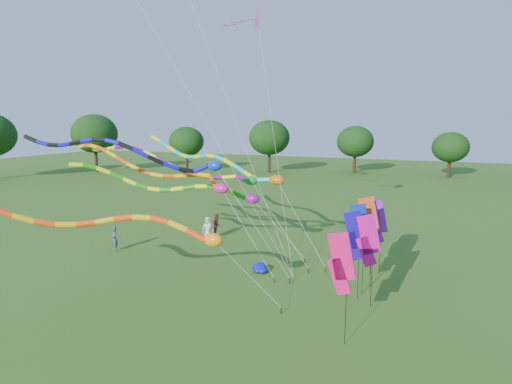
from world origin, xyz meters
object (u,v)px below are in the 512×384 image
at_px(blue_nylon_heap, 258,267).
at_px(tube_kite_red, 112,223).
at_px(tube_kite_orange, 160,170).
at_px(person_a, 208,229).
at_px(person_c, 217,225).
at_px(person_b, 114,239).

bearing_deg(blue_nylon_heap, tube_kite_red, -117.62).
relative_size(tube_kite_orange, person_a, 9.09).
relative_size(tube_kite_red, blue_nylon_heap, 9.23).
xyz_separation_m(tube_kite_orange, blue_nylon_heap, (6.59, -0.21, -5.33)).
bearing_deg(person_c, person_a, 147.60).
distance_m(person_b, person_c, 7.39).
distance_m(tube_kite_red, tube_kite_orange, 8.16).
bearing_deg(person_a, tube_kite_orange, -137.57).
bearing_deg(tube_kite_red, person_b, 109.28).
height_order(tube_kite_red, person_a, tube_kite_red).
distance_m(blue_nylon_heap, person_b, 10.19).
height_order(tube_kite_orange, person_a, tube_kite_orange).
xyz_separation_m(blue_nylon_heap, person_c, (-5.61, 5.75, 0.63)).
xyz_separation_m(tube_kite_red, tube_kite_orange, (-2.74, 7.56, 1.42)).
bearing_deg(person_c, tube_kite_orange, 142.19).
distance_m(tube_kite_orange, person_a, 6.45).
height_order(tube_kite_orange, person_c, tube_kite_orange).
relative_size(tube_kite_red, person_b, 8.12).
xyz_separation_m(person_a, person_b, (-4.46, -4.62, -0.03)).
bearing_deg(tube_kite_red, person_c, 75.98).
height_order(tube_kite_orange, person_b, tube_kite_orange).
bearing_deg(tube_kite_red, blue_nylon_heap, 40.71).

